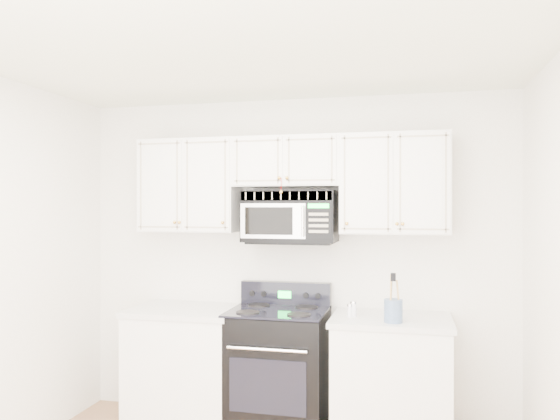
% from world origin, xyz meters
% --- Properties ---
extents(room, '(3.51, 3.51, 2.61)m').
position_xyz_m(room, '(0.00, 0.00, 1.30)').
color(room, '#9E7345').
rests_on(room, ground).
extents(base_cabinet_left, '(0.86, 0.65, 0.92)m').
position_xyz_m(base_cabinet_left, '(-0.80, 1.44, 0.43)').
color(base_cabinet_left, white).
rests_on(base_cabinet_left, ground).
extents(base_cabinet_right, '(0.86, 0.65, 0.92)m').
position_xyz_m(base_cabinet_right, '(0.80, 1.44, 0.43)').
color(base_cabinet_right, white).
rests_on(base_cabinet_right, ground).
extents(range, '(0.73, 0.67, 1.11)m').
position_xyz_m(range, '(-0.05, 1.44, 0.48)').
color(range, black).
rests_on(range, ground).
extents(upper_cabinets, '(2.44, 0.37, 0.75)m').
position_xyz_m(upper_cabinets, '(-0.00, 1.58, 1.93)').
color(upper_cabinets, white).
rests_on(upper_cabinets, ground).
extents(microwave, '(0.72, 0.41, 0.40)m').
position_xyz_m(microwave, '(0.02, 1.56, 1.65)').
color(microwave, black).
rests_on(microwave, ground).
extents(utensil_crock, '(0.13, 0.13, 0.34)m').
position_xyz_m(utensil_crock, '(0.82, 1.26, 1.00)').
color(utensil_crock, '#546B9C').
rests_on(utensil_crock, base_cabinet_right).
extents(shaker_salt, '(0.04, 0.04, 0.09)m').
position_xyz_m(shaker_salt, '(0.51, 1.37, 0.97)').
color(shaker_salt, silver).
rests_on(shaker_salt, base_cabinet_right).
extents(shaker_pepper, '(0.05, 0.05, 0.11)m').
position_xyz_m(shaker_pepper, '(0.53, 1.39, 0.98)').
color(shaker_pepper, silver).
rests_on(shaker_pepper, base_cabinet_right).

